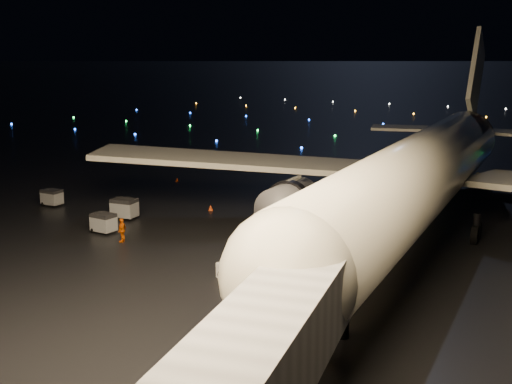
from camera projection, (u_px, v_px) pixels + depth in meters
lane_centre at (359, 264)px, 44.70m from camera, size 0.25×80.00×0.02m
airliner at (431, 127)px, 51.50m from camera, size 64.32×61.51×17.14m
belt_loader at (248, 259)px, 40.64m from camera, size 6.85×3.96×3.21m
crew_c at (122, 230)px, 49.74m from camera, size 0.73×1.19×1.90m
safety_cone_0 at (248, 230)px, 52.29m from camera, size 0.51×0.51×0.49m
safety_cone_1 at (279, 221)px, 55.13m from camera, size 0.58×0.58×0.49m
safety_cone_2 at (211, 208)px, 59.81m from camera, size 0.54×0.54×0.53m
safety_cone_3 at (177, 180)px, 73.05m from camera, size 0.47×0.47×0.44m
taxiway_lights at (469, 125)px, 127.44m from camera, size 164.00×92.00×0.36m
baggage_cart_0 at (104, 223)px, 52.33m from camera, size 1.95×1.41×1.60m
baggage_cart_1 at (124, 209)px, 56.74m from camera, size 2.29×1.76×1.79m
baggage_cart_2 at (52, 198)px, 61.55m from camera, size 1.87×1.33×1.56m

